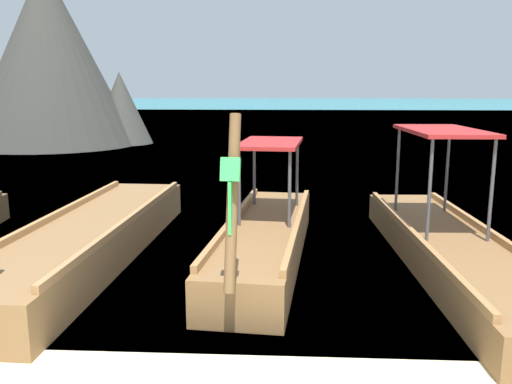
{
  "coord_description": "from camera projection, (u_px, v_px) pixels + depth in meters",
  "views": [
    {
      "loc": [
        0.38,
        -3.22,
        2.67
      ],
      "look_at": [
        0.0,
        3.78,
        1.29
      ],
      "focal_mm": 37.73,
      "sensor_mm": 36.0,
      "label": 1
    }
  ],
  "objects": [
    {
      "name": "longtail_boat_violet_ribbon",
      "position": [
        91.0,
        239.0,
        8.41
      ],
      "size": [
        1.56,
        7.12,
        2.74
      ],
      "color": "brown",
      "rests_on": "ground"
    },
    {
      "name": "longtail_boat_red_ribbon",
      "position": [
        452.0,
        249.0,
        7.93
      ],
      "size": [
        1.45,
        6.95,
        2.37
      ],
      "color": "brown",
      "rests_on": "ground"
    },
    {
      "name": "sea_water",
      "position": [
        282.0,
        109.0,
        64.22
      ],
      "size": [
        120.0,
        120.0,
        0.0
      ],
      "primitive_type": "plane",
      "color": "#147A89",
      "rests_on": "ground"
    },
    {
      "name": "longtail_boat_green_ribbon",
      "position": [
        265.0,
        238.0,
        8.35
      ],
      "size": [
        1.57,
        5.51,
        2.4
      ],
      "color": "brown",
      "rests_on": "ground"
    },
    {
      "name": "karst_rock",
      "position": [
        53.0,
        59.0,
        24.32
      ],
      "size": [
        8.2,
        7.59,
        8.3
      ],
      "color": "#383833",
      "rests_on": "ground"
    }
  ]
}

